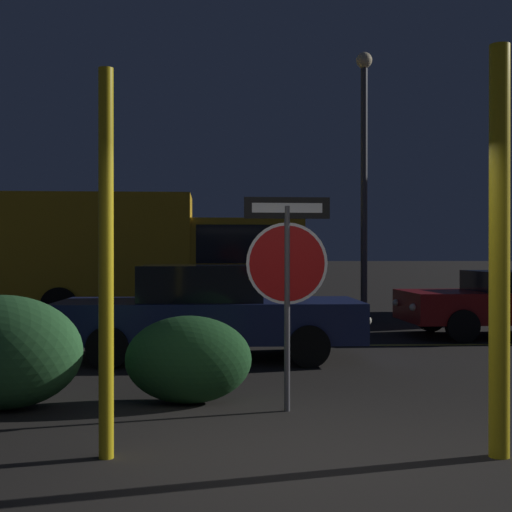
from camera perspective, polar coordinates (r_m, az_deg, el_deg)
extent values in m
plane|color=black|center=(5.66, 5.10, -16.40)|extent=(260.00, 260.00, 0.00)
cube|color=gold|center=(12.50, 0.94, -7.18)|extent=(36.57, 0.12, 0.01)
cylinder|color=#4C4C51|center=(7.32, 2.50, -4.22)|extent=(0.06, 0.06, 2.10)
cylinder|color=white|center=(7.29, 2.50, -0.60)|extent=(0.84, 0.04, 0.84)
cylinder|color=#B71414|center=(7.29, 2.50, -0.60)|extent=(0.78, 0.05, 0.78)
cube|color=black|center=(7.31, 2.50, 3.87)|extent=(0.88, 0.06, 0.22)
cube|color=white|center=(7.31, 2.50, 3.87)|extent=(0.72, 0.06, 0.10)
cylinder|color=yellow|center=(5.74, -11.91, -0.57)|extent=(0.12, 0.12, 3.08)
cylinder|color=yellow|center=(5.97, 18.89, 0.38)|extent=(0.16, 0.16, 3.28)
ellipsoid|color=#2D6633|center=(7.88, -19.71, -7.26)|extent=(1.68, 1.04, 1.19)
ellipsoid|color=#1E4C23|center=(7.78, -5.42, -8.25)|extent=(1.36, 0.85, 0.94)
cube|color=navy|center=(10.97, -3.69, -5.10)|extent=(4.56, 1.89, 0.59)
cube|color=black|center=(10.93, -4.41, -2.15)|extent=(1.83, 1.61, 0.54)
cylinder|color=black|center=(11.95, 3.21, -6.09)|extent=(0.60, 0.20, 0.60)
cylinder|color=black|center=(10.18, 4.25, -7.20)|extent=(0.60, 0.20, 0.60)
cylinder|color=black|center=(11.99, -10.41, -6.07)|extent=(0.60, 0.20, 0.60)
cylinder|color=black|center=(10.24, -11.77, -7.17)|extent=(0.60, 0.20, 0.60)
sphere|color=#F4EFCC|center=(11.73, 7.74, -4.61)|extent=(0.14, 0.14, 0.14)
sphere|color=#F4EFCC|center=(10.60, 8.87, -5.13)|extent=(0.14, 0.14, 0.14)
cube|color=maroon|center=(14.72, 19.64, -3.77)|extent=(4.18, 2.04, 0.58)
cylinder|color=black|center=(13.42, 16.20, -5.40)|extent=(0.61, 0.22, 0.60)
cylinder|color=black|center=(15.16, 13.78, -4.75)|extent=(0.61, 0.22, 0.60)
sphere|color=#F4EFCC|center=(13.44, 12.45, -4.03)|extent=(0.14, 0.14, 0.14)
sphere|color=#F4EFCC|center=(14.59, 11.13, -3.69)|extent=(0.14, 0.14, 0.14)
cube|color=gold|center=(17.44, -0.83, -0.41)|extent=(2.72, 2.12, 2.03)
cube|color=black|center=(17.44, -0.83, 0.92)|extent=(2.45, 2.16, 0.89)
cube|color=gold|center=(17.61, -12.30, 0.53)|extent=(4.41, 2.30, 2.61)
cylinder|color=black|center=(18.52, -1.21, -3.45)|extent=(0.85, 0.30, 0.84)
cylinder|color=black|center=(16.43, -0.88, -3.93)|extent=(0.85, 0.30, 0.84)
cylinder|color=black|center=(18.80, -14.16, -3.41)|extent=(0.85, 0.30, 0.84)
cylinder|color=black|center=(16.75, -15.45, -3.86)|extent=(0.85, 0.30, 0.84)
cylinder|color=#4C4C51|center=(17.33, 8.64, 4.89)|extent=(0.16, 0.16, 6.04)
sphere|color=#F9E5B2|center=(17.88, 8.64, 15.22)|extent=(0.39, 0.39, 0.39)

